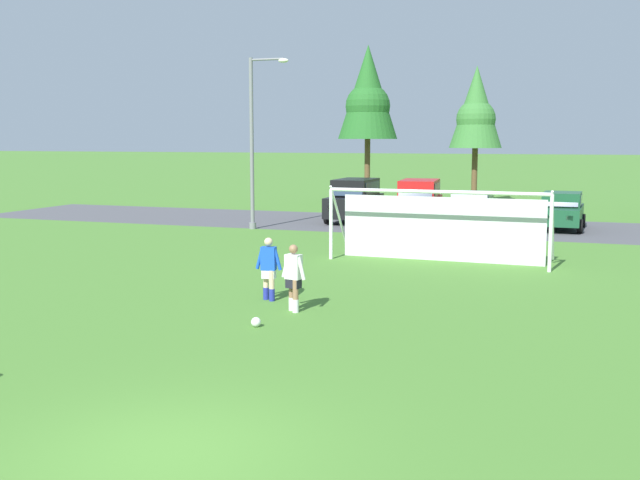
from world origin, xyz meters
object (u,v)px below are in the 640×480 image
parked_car_slot_left (419,201)px  parked_car_slot_center (561,211)px  soccer_ball (256,322)px  player_midfield_center (269,269)px  soccer_goal (440,224)px  player_striker_near (294,278)px  street_lamp (255,142)px  parked_car_slot_center_left (472,210)px  parked_car_slot_far_left (355,200)px

parked_car_slot_left → parked_car_slot_center: size_ratio=1.11×
soccer_ball → parked_car_slot_center: (5.89, 21.39, 0.77)m
player_midfield_center → soccer_goal: bearing=68.2°
player_striker_near → street_lamp: bearing=117.2°
soccer_goal → parked_car_slot_center_left: size_ratio=1.76×
player_striker_near → soccer_ball: bearing=-98.1°
parked_car_slot_left → street_lamp: bearing=-144.0°
soccer_ball → player_midfield_center: 2.88m
parked_car_slot_left → parked_car_slot_center: parked_car_slot_left is taller
soccer_ball → player_midfield_center: bearing=107.2°
player_striker_near → parked_car_slot_left: size_ratio=0.35×
parked_car_slot_center_left → player_striker_near: bearing=-95.2°
parked_car_slot_center_left → parked_car_slot_center: size_ratio=0.99×
parked_car_slot_left → street_lamp: (-6.67, -4.84, 2.94)m
parked_car_slot_center → street_lamp: (-13.43, -4.55, 3.18)m
player_midfield_center → parked_car_slot_left: size_ratio=0.35×
player_midfield_center → parked_car_slot_center_left: 17.79m
soccer_goal → player_midfield_center: bearing=-111.8°
player_midfield_center → parked_car_slot_left: (-0.05, 19.01, 0.29)m
parked_car_slot_far_left → street_lamp: 6.45m
parked_car_slot_center → parked_car_slot_center_left: bearing=-163.7°
parked_car_slot_left → player_midfield_center: bearing=-89.9°
soccer_ball → parked_car_slot_left: bearing=92.3°
soccer_goal → player_midfield_center: size_ratio=4.55×
player_striker_near → street_lamp: size_ratio=0.21×
soccer_ball → parked_car_slot_center_left: bearing=84.5°
player_striker_near → parked_car_slot_center_left: 18.62m
parked_car_slot_far_left → parked_car_slot_left: (3.24, 0.23, 0.00)m
player_striker_near → parked_car_slot_center: 20.50m
parked_car_slot_left → parked_car_slot_center_left: bearing=-27.1°
soccer_ball → street_lamp: size_ratio=0.03×
player_striker_near → street_lamp: street_lamp is taller
soccer_ball → soccer_goal: bearing=77.8°
player_midfield_center → player_striker_near: bearing=-42.4°
parked_car_slot_far_left → parked_car_slot_center: size_ratio=1.08×
soccer_goal → parked_car_slot_left: bearing=105.3°
parked_car_slot_left → soccer_ball: bearing=-87.7°
parked_car_slot_center_left → street_lamp: size_ratio=0.54×
soccer_ball → parked_car_slot_far_left: (-4.12, 21.44, 1.00)m
player_striker_near → parked_car_slot_left: (-1.11, 19.98, 0.29)m
player_midfield_center → street_lamp: (-6.71, 14.17, 3.23)m
soccer_ball → parked_car_slot_center_left: size_ratio=0.05×
soccer_ball → soccer_goal: (2.23, 10.31, 1.18)m
soccer_goal → parked_car_slot_center_left: bearing=91.7°
player_striker_near → parked_car_slot_far_left: 20.23m
parked_car_slot_left → parked_car_slot_center_left: size_ratio=1.12×
player_striker_near → street_lamp: (-7.78, 15.15, 3.23)m
soccer_goal → player_striker_near: 8.86m
street_lamp → parked_car_slot_center_left: bearing=19.7°
street_lamp → player_midfield_center: bearing=-64.7°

